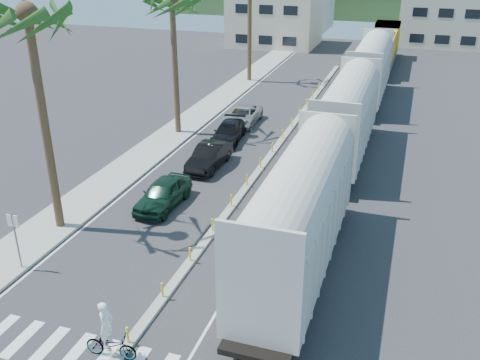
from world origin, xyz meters
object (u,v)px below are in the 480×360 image
Objects in this scene: street_sign at (15,233)px; cyclist at (110,340)px; car_second at (209,156)px; car_lead at (163,194)px.

street_sign is 8.01m from cyclist.
street_sign is at bearing -104.41° from car_second.
street_sign reaches higher than car_lead.
street_sign is 8.82m from car_lead.
street_sign reaches higher than car_second.
car_second is at bearing 87.55° from car_lead.
car_lead is at bearing -92.98° from car_second.
cyclist is at bearing -28.02° from street_sign.
car_second is (3.91, 14.24, -1.17)m from street_sign.
car_second is at bearing 74.65° from street_sign.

